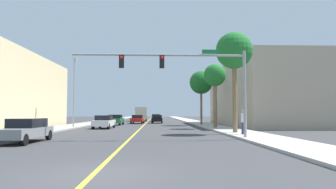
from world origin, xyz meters
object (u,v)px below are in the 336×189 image
car_gray (25,130)px  car_yellow (156,118)px  car_green (116,120)px  car_red (138,119)px  car_black (157,119)px  delivery_truck (141,114)px  palm_far (201,83)px  car_white (104,122)px  street_lamp (74,88)px  palm_mid (215,77)px  palm_near (234,52)px  traffic_signal_mast (188,71)px  pedestrian (243,122)px

car_gray → car_yellow: 44.38m
car_green → car_red: bearing=68.7°
car_green → car_black: 10.09m
car_yellow → delivery_truck: delivery_truck is taller
palm_far → car_white: (-12.09, -7.50, -5.18)m
car_white → street_lamp: bearing=167.7°
palm_mid → delivery_truck: size_ratio=0.90×
palm_mid → car_gray: size_ratio=1.53×
palm_near → delivery_truck: (-9.77, 40.27, -5.29)m
car_gray → car_yellow: size_ratio=1.11×
traffic_signal_mast → pedestrian: bearing=32.2°
palm_mid → car_black: size_ratio=1.67×
palm_mid → car_yellow: (-6.60, 28.76, -5.01)m
car_gray → traffic_signal_mast: bearing=-170.4°
car_black → delivery_truck: (-3.41, 13.15, 0.82)m
palm_near → car_green: (-12.34, 18.99, -6.08)m
palm_far → traffic_signal_mast: bearing=-100.6°
palm_far → car_black: palm_far is taller
palm_far → car_red: size_ratio=1.60×
car_yellow → car_green: bearing=-106.4°
car_gray → car_black: 34.50m
palm_near → car_yellow: 38.31m
car_black → delivery_truck: size_ratio=0.54×
car_green → car_black: size_ratio=0.99×
palm_mid → car_gray: 21.27m
car_white → car_red: bearing=81.7°
palm_near → car_red: bearing=110.8°
palm_near → pedestrian: palm_near is taller
car_white → car_gray: size_ratio=1.00×
palm_near → car_yellow: (-6.59, 37.25, -6.09)m
palm_mid → palm_far: size_ratio=0.95×
palm_near → palm_mid: palm_near is taller
palm_mid → traffic_signal_mast: bearing=-108.0°
car_gray → palm_mid: bearing=-132.4°
car_green → car_gray: bearing=-91.7°
palm_near → palm_mid: (0.01, 8.49, -1.08)m
car_black → car_red: bearing=-147.4°
street_lamp → palm_far: bearing=22.7°
car_green → car_red: car_green is taller
street_lamp → car_gray: street_lamp is taller
street_lamp → car_black: (9.65, 16.72, -3.83)m
car_white → car_red: size_ratio=0.98×
car_yellow → delivery_truck: size_ratio=0.53×
street_lamp → pedestrian: (16.07, -12.63, -3.50)m
car_yellow → car_red: (-2.99, -12.05, -0.03)m
street_lamp → car_gray: 17.39m
car_white → car_green: car_green is taller
car_white → car_red: (2.78, 15.71, -0.03)m
car_white → car_gray: 16.07m
car_yellow → palm_near: bearing=-78.9°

